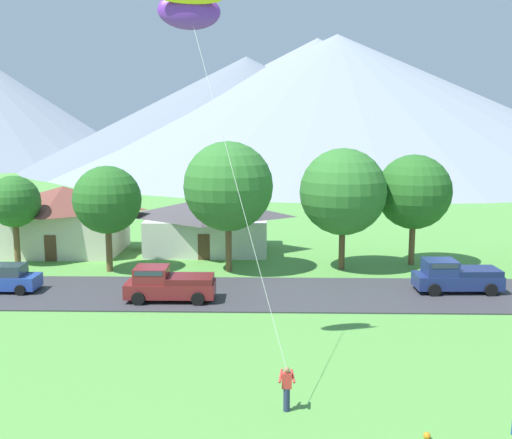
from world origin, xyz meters
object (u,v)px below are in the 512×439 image
at_px(tree_right_of_center, 228,186).
at_px(tree_far_right, 414,192).
at_px(tree_near_right, 107,200).
at_px(pickup_truck_maroon_west_side, 168,284).
at_px(soccer_ball, 427,436).
at_px(house_left_center, 208,223).
at_px(tree_near_left, 343,192).
at_px(house_leftmost, 64,218).
at_px(parked_car_blue_west_end, 5,279).
at_px(tree_center, 14,202).
at_px(pickup_truck_navy_east_side, 455,276).
at_px(kite_flyer_with_kite, 192,20).

height_order(tree_right_of_center, tree_far_right, tree_right_of_center).
height_order(tree_right_of_center, tree_near_right, tree_right_of_center).
bearing_deg(tree_near_right, pickup_truck_maroon_west_side, -53.43).
bearing_deg(pickup_truck_maroon_west_side, soccer_ball, -54.23).
height_order(house_left_center, tree_right_of_center, tree_right_of_center).
xyz_separation_m(tree_near_left, tree_far_right, (5.34, 1.64, -0.18)).
bearing_deg(tree_right_of_center, tree_far_right, 10.44).
height_order(house_leftmost, parked_car_blue_west_end, house_leftmost).
distance_m(tree_center, tree_far_right, 29.15).
distance_m(house_leftmost, house_left_center, 11.57).
xyz_separation_m(tree_center, tree_right_of_center, (15.76, -1.76, 1.35)).
distance_m(tree_far_right, soccer_ball, 26.48).
distance_m(house_left_center, pickup_truck_maroon_west_side, 14.59).
height_order(parked_car_blue_west_end, pickup_truck_navy_east_side, pickup_truck_navy_east_side).
height_order(tree_near_left, parked_car_blue_west_end, tree_near_left).
height_order(tree_center, tree_far_right, tree_far_right).
xyz_separation_m(tree_center, kite_flyer_with_kite, (15.43, -17.75, 9.87)).
height_order(tree_near_left, tree_near_right, tree_near_left).
bearing_deg(parked_car_blue_west_end, tree_center, 107.13).
height_order(tree_right_of_center, kite_flyer_with_kite, kite_flyer_with_kite).
relative_size(house_leftmost, pickup_truck_maroon_west_side, 1.85).
distance_m(tree_right_of_center, parked_car_blue_west_end, 15.51).
bearing_deg(tree_far_right, house_leftmost, 172.10).
xyz_separation_m(tree_right_of_center, kite_flyer_with_kite, (-0.33, -16.00, 8.52)).
relative_size(tree_center, parked_car_blue_west_end, 1.57).
bearing_deg(soccer_ball, parked_car_blue_west_end, 141.42).
relative_size(tree_near_left, kite_flyer_with_kite, 0.55).
bearing_deg(parked_car_blue_west_end, pickup_truck_maroon_west_side, -9.23).
bearing_deg(tree_far_right, pickup_truck_maroon_west_side, -148.95).
bearing_deg(soccer_ball, pickup_truck_navy_east_side, 70.90).
bearing_deg(tree_near_right, tree_right_of_center, 1.51).
xyz_separation_m(house_leftmost, tree_near_right, (5.27, -6.44, 2.30)).
bearing_deg(house_leftmost, tree_center, -115.20).
height_order(pickup_truck_maroon_west_side, kite_flyer_with_kite, kite_flyer_with_kite).
bearing_deg(tree_right_of_center, tree_near_right, -178.49).
height_order(house_leftmost, kite_flyer_with_kite, kite_flyer_with_kite).
height_order(house_left_center, tree_far_right, tree_far_right).
bearing_deg(house_left_center, tree_near_right, -130.57).
bearing_deg(kite_flyer_with_kite, pickup_truck_navy_east_side, 36.54).
distance_m(tree_center, soccer_ball, 34.68).
bearing_deg(tree_far_right, tree_right_of_center, -169.56).
bearing_deg(tree_right_of_center, parked_car_blue_west_end, -156.92).
distance_m(tree_center, parked_car_blue_west_end, 8.71).
distance_m(pickup_truck_navy_east_side, kite_flyer_with_kite, 22.66).
bearing_deg(kite_flyer_with_kite, tree_near_left, 63.57).
bearing_deg(pickup_truck_navy_east_side, tree_center, 167.06).
height_order(tree_far_right, parked_car_blue_west_end, tree_far_right).
bearing_deg(pickup_truck_navy_east_side, tree_near_left, 136.43).
bearing_deg(tree_far_right, pickup_truck_navy_east_side, -83.00).
height_order(parked_car_blue_west_end, pickup_truck_maroon_west_side, pickup_truck_maroon_west_side).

